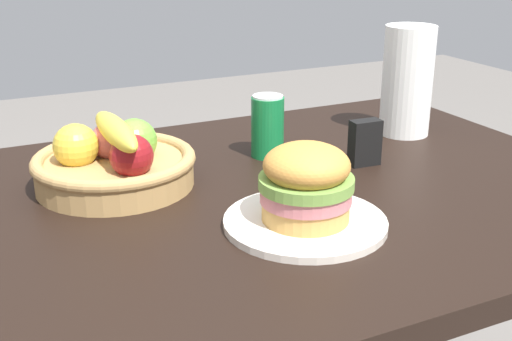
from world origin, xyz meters
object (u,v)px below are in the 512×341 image
(sandwich, at_px, (306,183))
(paper_towel_roll, at_px, (407,81))
(napkin_holder, at_px, (365,143))
(plate, at_px, (305,222))
(soda_can, at_px, (268,126))
(fruit_basket, at_px, (114,161))

(sandwich, relative_size, paper_towel_roll, 0.61)
(paper_towel_roll, relative_size, napkin_holder, 2.67)
(plate, distance_m, soda_can, 0.34)
(fruit_basket, relative_size, napkin_holder, 3.22)
(sandwich, relative_size, fruit_basket, 0.51)
(sandwich, distance_m, soda_can, 0.34)
(paper_towel_roll, bearing_deg, napkin_holder, -146.09)
(plate, xyz_separation_m, napkin_holder, (0.24, 0.19, 0.04))
(plate, relative_size, paper_towel_roll, 1.07)
(sandwich, xyz_separation_m, paper_towel_roll, (0.44, 0.33, 0.05))
(plate, relative_size, soda_can, 2.03)
(paper_towel_roll, bearing_deg, sandwich, -143.47)
(paper_towel_roll, height_order, napkin_holder, paper_towel_roll)
(soda_can, bearing_deg, paper_towel_roll, 0.77)
(sandwich, height_order, soda_can, sandwich)
(sandwich, height_order, fruit_basket, fruit_basket)
(fruit_basket, distance_m, napkin_holder, 0.48)
(soda_can, xyz_separation_m, napkin_holder, (0.15, -0.13, -0.02))
(plate, height_order, paper_towel_roll, paper_towel_roll)
(fruit_basket, bearing_deg, sandwich, -52.71)
(plate, bearing_deg, paper_towel_roll, 36.53)
(soda_can, relative_size, fruit_basket, 0.43)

